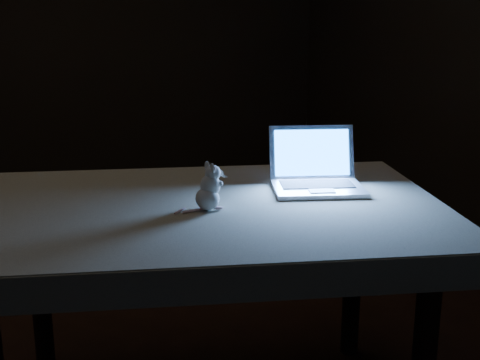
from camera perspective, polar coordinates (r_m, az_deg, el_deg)
name	(u,v)px	position (r m, az deg, el deg)	size (l,w,h in m)	color
floor	(86,349)	(2.62, -13.51, -14.44)	(5.00, 5.00, 0.00)	black
back_wall	(17,4)	(4.78, -19.21, 14.57)	(4.50, 0.04, 2.60)	black
table	(208,315)	(2.03, -2.90, -11.92)	(1.31, 0.84, 0.70)	black
tablecloth	(226,215)	(1.94, -1.28, -3.15)	(1.40, 0.94, 0.09)	#BAB49A
laptop	(319,162)	(2.02, 7.05, 1.64)	(0.28, 0.25, 0.19)	silver
plush_mouse	(207,187)	(1.83, -2.92, -0.60)	(0.10, 0.10, 0.14)	silver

